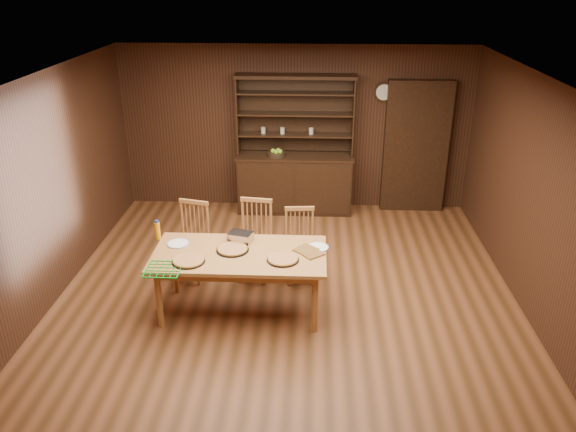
# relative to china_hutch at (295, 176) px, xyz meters

# --- Properties ---
(floor) EXTENTS (6.00, 6.00, 0.00)m
(floor) POSITION_rel_china_hutch_xyz_m (0.00, -2.75, -0.60)
(floor) COLOR brown
(floor) RESTS_ON ground
(room_shell) EXTENTS (6.00, 6.00, 6.00)m
(room_shell) POSITION_rel_china_hutch_xyz_m (0.00, -2.75, 0.98)
(room_shell) COLOR white
(room_shell) RESTS_ON floor
(china_hutch) EXTENTS (1.84, 0.52, 2.17)m
(china_hutch) POSITION_rel_china_hutch_xyz_m (0.00, 0.00, 0.00)
(china_hutch) COLOR black
(china_hutch) RESTS_ON floor
(doorway) EXTENTS (1.00, 0.18, 2.10)m
(doorway) POSITION_rel_china_hutch_xyz_m (1.90, 0.15, 0.45)
(doorway) COLOR black
(doorway) RESTS_ON floor
(wall_clock) EXTENTS (0.30, 0.05, 0.30)m
(wall_clock) POSITION_rel_china_hutch_xyz_m (1.35, 0.20, 1.30)
(wall_clock) COLOR black
(wall_clock) RESTS_ON room_shell
(dining_table) EXTENTS (1.92, 0.96, 0.75)m
(dining_table) POSITION_rel_china_hutch_xyz_m (-0.51, -2.98, 0.08)
(dining_table) COLOR #C28043
(dining_table) RESTS_ON floor
(chair_left) EXTENTS (0.50, 0.48, 1.01)m
(chair_left) POSITION_rel_china_hutch_xyz_m (-1.21, -2.19, -0.06)
(chair_left) COLOR #BB7040
(chair_left) RESTS_ON floor
(chair_center) EXTENTS (0.47, 0.45, 1.03)m
(chair_center) POSITION_rel_china_hutch_xyz_m (-0.42, -2.15, -0.05)
(chair_center) COLOR #BB7040
(chair_center) RESTS_ON floor
(chair_right) EXTENTS (0.41, 0.40, 0.94)m
(chair_right) POSITION_rel_china_hutch_xyz_m (0.14, -2.18, -0.10)
(chair_right) COLOR #BB7040
(chair_right) RESTS_ON floor
(pizza_left) EXTENTS (0.36, 0.36, 0.04)m
(pizza_left) POSITION_rel_china_hutch_xyz_m (-1.03, -3.21, 0.17)
(pizza_left) COLOR black
(pizza_left) RESTS_ON dining_table
(pizza_right) EXTENTS (0.35, 0.35, 0.04)m
(pizza_right) POSITION_rel_china_hutch_xyz_m (-0.02, -3.13, 0.17)
(pizza_right) COLOR black
(pizza_right) RESTS_ON dining_table
(pizza_center) EXTENTS (0.37, 0.37, 0.04)m
(pizza_center) POSITION_rel_china_hutch_xyz_m (-0.59, -2.93, 0.17)
(pizza_center) COLOR black
(pizza_center) RESTS_ON dining_table
(cooling_rack) EXTENTS (0.42, 0.42, 0.02)m
(cooling_rack) POSITION_rel_china_hutch_xyz_m (-1.25, -3.39, 0.16)
(cooling_rack) COLOR #0B9524
(cooling_rack) RESTS_ON dining_table
(plate_left) EXTENTS (0.26, 0.26, 0.02)m
(plate_left) POSITION_rel_china_hutch_xyz_m (-1.23, -2.80, 0.16)
(plate_left) COLOR white
(plate_left) RESTS_ON dining_table
(plate_right) EXTENTS (0.25, 0.25, 0.02)m
(plate_right) POSITION_rel_china_hutch_xyz_m (0.36, -2.82, 0.16)
(plate_right) COLOR white
(plate_right) RESTS_ON dining_table
(foil_dish) EXTENTS (0.31, 0.25, 0.11)m
(foil_dish) POSITION_rel_china_hutch_xyz_m (-0.53, -2.68, 0.21)
(foil_dish) COLOR silver
(foil_dish) RESTS_ON dining_table
(juice_bottle) EXTENTS (0.06, 0.06, 0.24)m
(juice_bottle) POSITION_rel_china_hutch_xyz_m (-1.50, -2.67, 0.26)
(juice_bottle) COLOR orange
(juice_bottle) RESTS_ON dining_table
(pot_holder_a) EXTENTS (0.30, 0.30, 0.02)m
(pot_holder_a) POSITION_rel_china_hutch_xyz_m (0.29, -2.97, 0.16)
(pot_holder_a) COLOR red
(pot_holder_a) RESTS_ON dining_table
(pot_holder_b) EXTENTS (0.31, 0.31, 0.02)m
(pot_holder_b) POSITION_rel_china_hutch_xyz_m (0.23, -2.89, 0.16)
(pot_holder_b) COLOR red
(pot_holder_b) RESTS_ON dining_table
(fruit_bowl) EXTENTS (0.28, 0.28, 0.12)m
(fruit_bowl) POSITION_rel_china_hutch_xyz_m (-0.29, -0.07, 0.39)
(fruit_bowl) COLOR black
(fruit_bowl) RESTS_ON china_hutch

